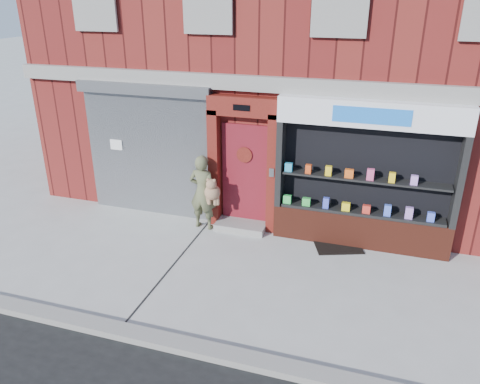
% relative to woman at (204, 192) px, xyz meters
% --- Properties ---
extents(ground, '(80.00, 80.00, 0.00)m').
position_rel_woman_xyz_m(ground, '(1.54, -1.54, -0.85)').
color(ground, '#9E9E99').
rests_on(ground, ground).
extents(curb, '(60.00, 0.30, 0.12)m').
position_rel_woman_xyz_m(curb, '(1.54, -3.69, -0.79)').
color(curb, gray).
rests_on(curb, ground).
extents(building, '(12.00, 8.16, 8.00)m').
position_rel_woman_xyz_m(building, '(1.54, 4.46, 3.15)').
color(building, maroon).
rests_on(building, ground).
extents(shutter_bay, '(3.10, 0.30, 3.04)m').
position_rel_woman_xyz_m(shutter_bay, '(-1.46, 0.39, 0.87)').
color(shutter_bay, gray).
rests_on(shutter_bay, ground).
extents(red_door_bay, '(1.52, 0.58, 2.90)m').
position_rel_woman_xyz_m(red_door_bay, '(0.79, 0.32, 0.61)').
color(red_door_bay, '#4F120D').
rests_on(red_door_bay, ground).
extents(pharmacy_bay, '(3.50, 0.41, 3.00)m').
position_rel_woman_xyz_m(pharmacy_bay, '(3.29, 0.27, 0.52)').
color(pharmacy_bay, '#5B2115').
rests_on(pharmacy_bay, ground).
extents(woman, '(0.75, 0.47, 1.68)m').
position_rel_woman_xyz_m(woman, '(0.00, 0.00, 0.00)').
color(woman, '#55593B').
rests_on(woman, ground).
extents(doormat, '(1.10, 0.93, 0.02)m').
position_rel_woman_xyz_m(doormat, '(2.92, 0.01, -0.84)').
color(doormat, black).
rests_on(doormat, ground).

